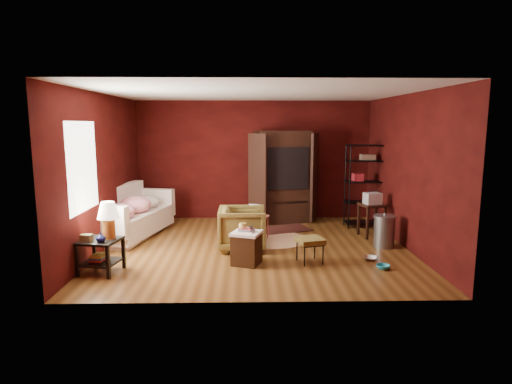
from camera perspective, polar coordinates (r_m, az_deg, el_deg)
The scene contains 18 objects.
room at distance 7.72m, azimuth -0.26°, elevation 2.70°, with size 5.54×5.04×2.84m.
sofa at distance 8.98m, azimuth -16.16°, elevation -3.33°, with size 1.98×0.58×0.77m, color white.
armchair at distance 7.77m, azimuth -1.82°, elevation -4.58°, with size 0.83×0.78×0.85m, color black.
pet_bowl_steel at distance 7.49m, azimuth 15.07°, elevation -7.90°, with size 0.23×0.06×0.23m, color silver.
pet_bowl_turquoise at distance 7.09m, azimuth 16.61°, elevation -8.99°, with size 0.21×0.07×0.21m, color #2AADC5.
vase at distance 6.77m, azimuth -20.00°, elevation -5.75°, with size 0.14×0.15×0.14m, color #0D1043.
mug at distance 6.87m, azimuth -1.82°, elevation -4.44°, with size 0.11×0.09×0.11m, color #F2DD76.
side_table at distance 6.94m, azimuth -19.56°, elevation -4.85°, with size 0.64×0.64×1.09m.
sofa_cushions at distance 8.97m, azimuth -16.46°, elevation -2.91°, with size 1.37×2.36×0.93m.
hamper at distance 6.99m, azimuth -1.27°, elevation -7.38°, with size 0.56×0.56×0.62m.
footstool at distance 7.10m, azimuth 7.21°, elevation -6.54°, with size 0.50×0.50×0.41m.
rug_round at distance 8.51m, azimuth 2.05°, elevation -6.30°, with size 1.60×1.60×0.01m.
rug_oriental at distance 9.30m, azimuth 3.78°, elevation -4.93°, with size 1.24×1.03×0.01m.
laptop_desk at distance 8.41m, azimuth -0.26°, elevation -3.55°, with size 0.64×0.55×0.68m.
tv_armoire at distance 9.84m, azimuth 3.57°, elevation 2.29°, with size 1.62×1.11×2.11m.
wire_shelving at distance 9.67m, azimuth 14.59°, elevation 1.28°, with size 0.90×0.42×1.82m.
small_stand at distance 8.90m, azimuth 15.25°, elevation -1.56°, with size 0.53×0.53×0.89m.
trash_can at distance 8.26m, azimuth 16.71°, elevation -5.02°, with size 0.52×0.52×0.64m.
Camera 1 is at (-0.17, -7.69, 2.26)m, focal length 30.00 mm.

